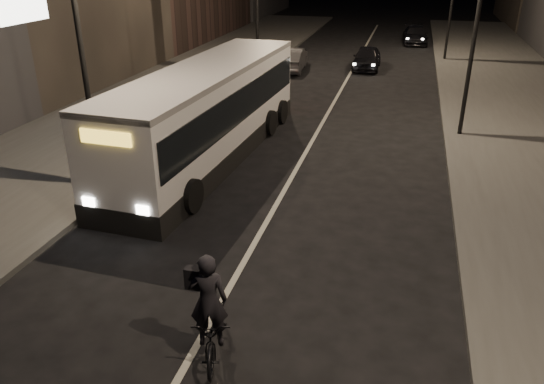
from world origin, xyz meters
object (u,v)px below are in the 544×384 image
Objects in this scene: cyclist_on_bicycle at (213,322)px; car_mid at (292,59)px; car_far at (415,35)px; city_bus at (208,109)px; car_near at (367,58)px; streetlight_left_near at (84,10)px.

car_mid is (-4.00, 24.69, -0.04)m from cyclist_on_bicycle.
car_far is (7.20, 12.25, -0.07)m from car_mid.
car_mid is at bearing 94.61° from city_bus.
car_near is (0.40, 26.37, -0.07)m from cyclist_on_bicycle.
city_bus is 15.09m from car_mid.
city_bus reaches higher than cyclist_on_bicycle.
cyclist_on_bicycle is at bearing -91.49° from car_near.
car_far is at bearing 70.05° from cyclist_on_bicycle.
streetlight_left_near is 3.63× the size of cyclist_on_bicycle.
cyclist_on_bicycle is at bearing -65.94° from city_bus.
car_mid is (1.73, 18.55, -4.66)m from streetlight_left_near.
streetlight_left_near is 1.90× the size of car_mid.
streetlight_left_near is 32.42m from car_far.
streetlight_left_near is at bearing -117.43° from city_bus.
city_bus reaches higher than car_near.
car_mid is 14.21m from car_far.
streetlight_left_near reaches higher than car_far.
city_bus is (2.08, 3.50, -3.60)m from streetlight_left_near.
streetlight_left_near reaches higher than cyclist_on_bicycle.
cyclist_on_bicycle is 37.08m from car_far.
city_bus is 3.08× the size of car_near.
city_bus is at bearing 87.15° from car_mid.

